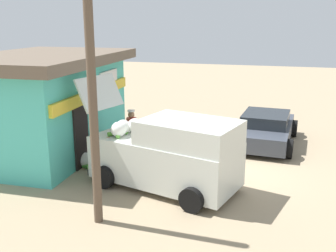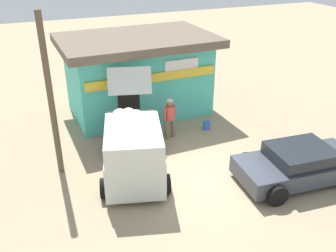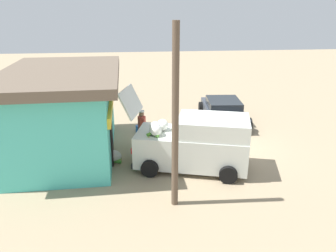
{
  "view_description": "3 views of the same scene",
  "coord_description": "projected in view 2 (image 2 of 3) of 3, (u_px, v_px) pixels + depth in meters",
  "views": [
    {
      "loc": [
        -12.01,
        -1.45,
        4.54
      ],
      "look_at": [
        0.07,
        2.03,
        1.14
      ],
      "focal_mm": 41.84,
      "sensor_mm": 36.0,
      "label": 1
    },
    {
      "loc": [
        -5.2,
        -9.15,
        7.23
      ],
      "look_at": [
        -0.75,
        1.85,
        1.29
      ],
      "focal_mm": 40.21,
      "sensor_mm": 36.0,
      "label": 2
    },
    {
      "loc": [
        -13.08,
        3.48,
        5.8
      ],
      "look_at": [
        0.35,
        2.1,
        0.75
      ],
      "focal_mm": 34.85,
      "sensor_mm": 36.0,
      "label": 3
    }
  ],
  "objects": [
    {
      "name": "vendor_standing",
      "position": [
        170.0,
        116.0,
        14.81
      ],
      "size": [
        0.55,
        0.43,
        1.65
      ],
      "color": "#726047",
      "rests_on": "ground_plane"
    },
    {
      "name": "unloaded_banana_pile",
      "position": [
        132.0,
        126.0,
        15.7
      ],
      "size": [
        0.71,
        0.8,
        0.44
      ],
      "color": "silver",
      "rests_on": "ground_plane"
    },
    {
      "name": "parked_sedan",
      "position": [
        299.0,
        164.0,
        12.36
      ],
      "size": [
        4.24,
        2.47,
        1.19
      ],
      "color": "#383D47",
      "rests_on": "ground_plane"
    },
    {
      "name": "paint_bucket",
      "position": [
        206.0,
        125.0,
        15.83
      ],
      "size": [
        0.31,
        0.31,
        0.34
      ],
      "primitive_type": "cylinder",
      "color": "blue",
      "rests_on": "ground_plane"
    },
    {
      "name": "storefront_bar",
      "position": [
        138.0,
        74.0,
        16.86
      ],
      "size": [
        6.78,
        4.6,
        3.46
      ],
      "color": "#4CC6B7",
      "rests_on": "ground_plane"
    },
    {
      "name": "utility_pole",
      "position": [
        51.0,
        98.0,
        11.82
      ],
      "size": [
        0.2,
        0.2,
        5.43
      ],
      "primitive_type": "cylinder",
      "color": "brown",
      "rests_on": "ground_plane"
    },
    {
      "name": "ground_plane",
      "position": [
        210.0,
        180.0,
        12.57
      ],
      "size": [
        60.0,
        60.0,
        0.0
      ],
      "primitive_type": "plane",
      "color": "#9E896B"
    },
    {
      "name": "customer_bending",
      "position": [
        123.0,
        129.0,
        14.04
      ],
      "size": [
        0.72,
        0.57,
        1.39
      ],
      "color": "navy",
      "rests_on": "ground_plane"
    },
    {
      "name": "delivery_van",
      "position": [
        133.0,
        147.0,
        12.51
      ],
      "size": [
        2.99,
        4.83,
        2.96
      ],
      "color": "silver",
      "rests_on": "ground_plane"
    }
  ]
}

